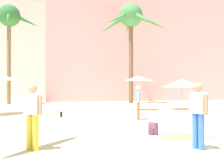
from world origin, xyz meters
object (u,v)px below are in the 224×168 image
Objects in this scene: palm_tree_far_left at (131,21)px; backpack at (153,129)px; palm_tree_left at (9,21)px; person_far_right at (198,113)px; cafe_umbrella_0 at (139,78)px; cafe_umbrella_2 at (182,83)px; person_near_left at (138,101)px; beach_towel at (187,136)px; person_mid_right at (33,114)px.

backpack is at bearing -104.75° from palm_tree_far_left.
backpack is at bearing -67.50° from palm_tree_left.
backpack is at bearing -100.49° from person_far_right.
cafe_umbrella_0 is 3.19m from cafe_umbrella_2.
person_far_right is at bearing -101.95° from palm_tree_far_left.
cafe_umbrella_2 is 6.83m from person_near_left.
beach_towel is at bearing -69.81° from person_near_left.
person_mid_right is 7.05m from person_near_left.
cafe_umbrella_0 reaches higher than backpack.
person_near_left is at bearing -59.00° from palm_tree_left.
palm_tree_far_left reaches higher than backpack.
person_mid_right is at bearing -13.87° from backpack.
palm_tree_left is 22.19m from person_far_right.
person_near_left is 6.27m from person_far_right.
palm_tree_left is 5.43× the size of person_near_left.
person_mid_right is (-4.83, -0.61, 0.92)m from beach_towel.
cafe_umbrella_0 is 11.54m from person_far_right.
palm_tree_left is 20.37m from backpack.
cafe_umbrella_0 is 0.97× the size of person_mid_right.
cafe_umbrella_2 is 1.71× the size of beach_towel.
backpack is 0.17× the size of person_mid_right.
person_far_right is (4.25, -1.04, 0.04)m from person_mid_right.
person_mid_right is at bearing -134.31° from cafe_umbrella_2.
person_near_left is at bearing -105.69° from palm_tree_far_left.
person_mid_right reaches higher than beach_towel.
person_far_right is (-0.48, -6.26, 0.03)m from person_near_left.
person_mid_right is (-6.49, -10.22, -1.31)m from cafe_umbrella_0.
palm_tree_left is 17.11m from person_near_left.
palm_tree_left is 5.71× the size of beach_towel.
person_near_left is (0.84, 4.02, 0.74)m from backpack.
palm_tree_far_left is 18.52m from backpack.
person_mid_right is at bearing -122.43° from cafe_umbrella_0.
palm_tree_left is at bearing -98.52° from backpack.
person_near_left is at bearing -136.51° from cafe_umbrella_2.
palm_tree_far_left is 20.50m from person_mid_right.
person_mid_right reaches higher than backpack.
person_far_right is at bearing -68.91° from palm_tree_left.
palm_tree_far_left reaches higher than person_mid_right.
palm_tree_far_left is 3.94× the size of person_mid_right.
cafe_umbrella_2 is 10.61m from beach_towel.
person_near_left reaches higher than beach_towel.
person_far_right is (7.60, -19.70, -6.82)m from palm_tree_left.
beach_towel is at bearing 117.02° from backpack.
cafe_umbrella_0 reaches higher than person_near_left.
cafe_umbrella_0 reaches higher than beach_towel.
cafe_umbrella_0 is at bearing -103.02° from palm_tree_far_left.
palm_tree_far_left is 23.51× the size of backpack.
cafe_umbrella_2 reaches higher than backpack.
palm_tree_far_left reaches higher than cafe_umbrella_0.
backpack is (-5.75, -8.68, -1.69)m from cafe_umbrella_2.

